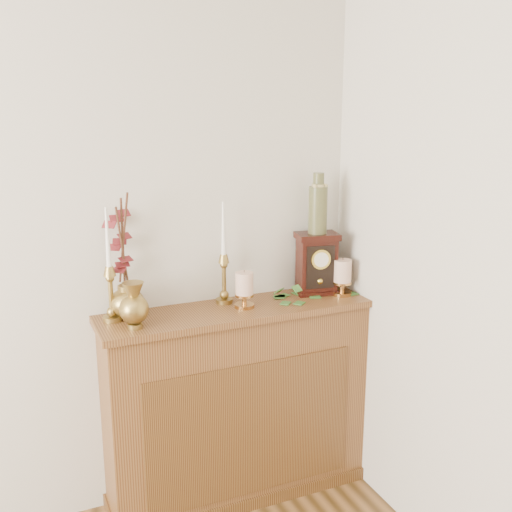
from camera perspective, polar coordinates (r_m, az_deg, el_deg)
name	(u,v)px	position (r m, az deg, el deg)	size (l,w,h in m)	color
console_shelf	(238,408)	(2.86, -1.70, -14.29)	(1.24, 0.34, 0.93)	brown
candlestick_left	(110,285)	(2.52, -13.70, -2.68)	(0.08, 0.08, 0.48)	#9F813F
candlestick_center	(224,271)	(2.68, -3.08, -1.40)	(0.08, 0.08, 0.46)	#9F813F
bud_vase	(134,306)	(2.43, -11.55, -4.68)	(0.12, 0.12, 0.19)	#9F813F
ginger_jar	(121,261)	(2.55, -12.71, -0.42)	(0.22, 0.23, 0.54)	#9F813F
pillar_candle_left	(244,288)	(2.63, -1.12, -3.06)	(0.09, 0.09, 0.17)	#B88040
pillar_candle_right	(342,275)	(2.83, 8.23, -1.85)	(0.09, 0.09, 0.18)	#B88040
ivy_garland	(318,294)	(2.81, 5.94, -3.62)	(0.44, 0.20, 0.08)	#376B28
mantel_clock	(317,264)	(2.84, 5.79, -0.75)	(0.22, 0.17, 0.29)	black
ceramic_vase	(318,206)	(2.79, 5.91, 4.71)	(0.09, 0.09, 0.28)	#193329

